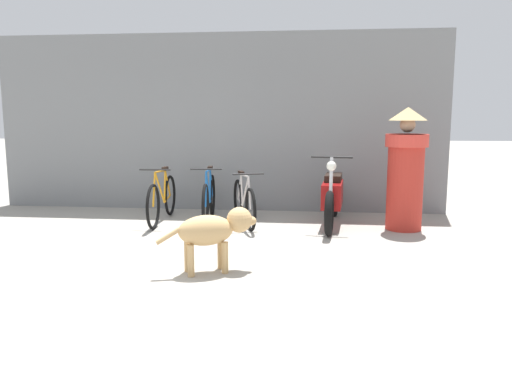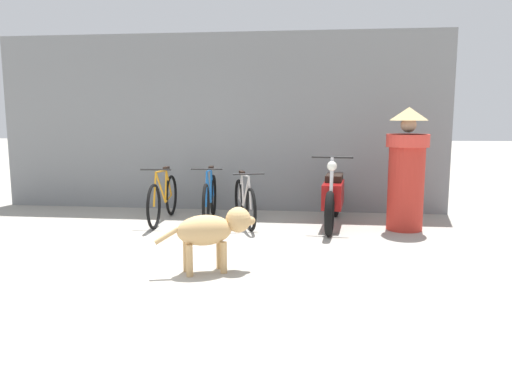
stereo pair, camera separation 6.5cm
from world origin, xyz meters
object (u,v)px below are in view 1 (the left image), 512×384
Objects in this scene: bicycle_2 at (244,202)px; stray_dog at (214,230)px; bicycle_1 at (209,199)px; motorcycle at (332,197)px; person_in_robes at (406,168)px; bicycle_0 at (162,199)px.

bicycle_2 reaches higher than stray_dog.
bicycle_1 is 0.88× the size of motorcycle.
person_in_robes is at bearing 19.31° from stray_dog.
motorcycle is (1.89, -0.05, 0.07)m from bicycle_1.
bicycle_0 is 2.61m from motorcycle.
person_in_robes is at bearing 87.72° from motorcycle.
person_in_robes is (2.35, -0.11, 0.56)m from bicycle_2.
bicycle_1 is at bearing -117.88° from bicycle_2.
bicycle_0 is 0.98× the size of bicycle_1.
bicycle_2 is at bearing -82.52° from motorcycle.
person_in_robes reaches higher than bicycle_0.
bicycle_0 is 0.99× the size of person_in_robes.
bicycle_0 is 1.13× the size of bicycle_2.
bicycle_2 is at bearing 74.71° from bicycle_1.
person_in_robes is (1.02, -0.15, 0.46)m from motorcycle.
bicycle_1 is at bearing 39.45° from person_in_robes.
bicycle_2 is at bearing 65.29° from stray_dog.
bicycle_0 is 0.86× the size of motorcycle.
bicycle_2 is (0.56, -0.09, -0.02)m from bicycle_1.
motorcycle is (1.33, 0.04, 0.10)m from bicycle_2.
bicycle_1 is 1.16× the size of bicycle_2.
bicycle_1 reaches higher than bicycle_0.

